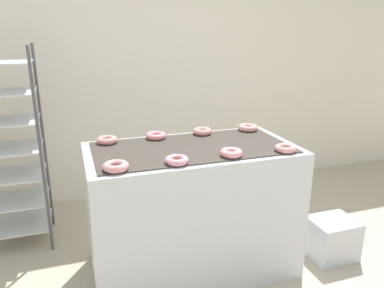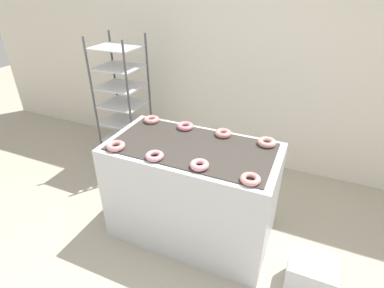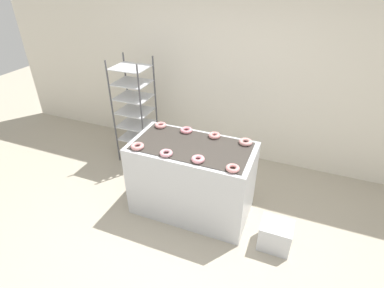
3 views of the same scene
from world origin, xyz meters
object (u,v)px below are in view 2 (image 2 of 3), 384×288
at_px(baking_rack_cart, 123,104).
at_px(donut_near_midright, 199,165).
at_px(donut_near_right, 250,179).
at_px(donut_far_midright, 223,133).
at_px(glaze_bin, 309,276).
at_px(donut_near_left, 116,146).
at_px(fryer_machine, 192,192).
at_px(donut_far_left, 152,120).
at_px(donut_far_right, 267,142).
at_px(donut_near_midleft, 155,156).
at_px(donut_far_midleft, 185,126).

bearing_deg(baking_rack_cart, donut_near_midright, -36.85).
xyz_separation_m(donut_near_right, donut_far_midright, (-0.38, 0.56, 0.00)).
relative_size(glaze_bin, donut_near_left, 2.28).
bearing_deg(fryer_machine, donut_near_midright, -56.69).
bearing_deg(donut_near_right, donut_far_left, 153.02).
bearing_deg(donut_far_right, donut_near_midleft, -143.67).
xyz_separation_m(fryer_machine, donut_near_left, (-0.55, -0.28, 0.50)).
xyz_separation_m(donut_near_midleft, donut_far_right, (0.74, 0.55, 0.00)).
relative_size(donut_near_midleft, donut_far_left, 0.98).
distance_m(donut_near_left, donut_near_midleft, 0.36).
xyz_separation_m(fryer_machine, donut_far_midleft, (-0.19, 0.28, 0.50)).
distance_m(glaze_bin, donut_near_midright, 1.22).
distance_m(fryer_machine, donut_near_left, 0.79).
bearing_deg(baking_rack_cart, donut_near_midleft, -45.63).
relative_size(donut_near_left, donut_far_right, 0.98).
xyz_separation_m(baking_rack_cart, donut_far_right, (1.80, -0.54, 0.16)).
xyz_separation_m(glaze_bin, donut_near_midleft, (-1.27, -0.07, 0.82)).
bearing_deg(baking_rack_cart, donut_near_left, -57.04).
xyz_separation_m(donut_near_midleft, donut_near_right, (0.74, -0.00, -0.00)).
xyz_separation_m(glaze_bin, donut_far_right, (-0.52, 0.48, 0.82)).
distance_m(donut_near_right, donut_far_left, 1.22).
height_order(fryer_machine, glaze_bin, fryer_machine).
height_order(fryer_machine, donut_far_midright, donut_far_midright).
relative_size(glaze_bin, donut_far_left, 2.37).
xyz_separation_m(glaze_bin, donut_near_left, (-1.63, -0.06, 0.82)).
bearing_deg(donut_far_right, donut_near_midright, -125.78).
bearing_deg(donut_near_midright, donut_far_midright, 89.73).
distance_m(donut_near_left, donut_far_left, 0.55).
relative_size(donut_near_right, donut_far_left, 0.97).
xyz_separation_m(fryer_machine, baking_rack_cart, (-1.25, 0.80, 0.35)).
bearing_deg(donut_far_left, baking_rack_cart, 143.33).
bearing_deg(donut_near_left, donut_far_midleft, 56.62).
distance_m(baking_rack_cart, glaze_bin, 2.62).
bearing_deg(donut_far_midright, donut_far_midleft, -179.57).
distance_m(glaze_bin, donut_near_midleft, 1.51).
distance_m(fryer_machine, donut_far_midleft, 0.60).
relative_size(baking_rack_cart, glaze_bin, 4.70).
relative_size(fryer_machine, glaze_bin, 4.16).
distance_m(donut_far_midright, donut_far_right, 0.38).
distance_m(donut_near_right, donut_far_right, 0.55).
bearing_deg(fryer_machine, donut_far_midleft, 124.02).
bearing_deg(donut_near_left, donut_near_right, -0.31).
bearing_deg(donut_near_midright, baking_rack_cart, 143.15).
bearing_deg(donut_far_midleft, donut_near_midleft, -90.37).
bearing_deg(donut_near_left, fryer_machine, 26.66).
xyz_separation_m(donut_far_left, donut_far_midright, (0.71, 0.00, 0.00)).
xyz_separation_m(fryer_machine, donut_far_midright, (0.18, 0.28, 0.50)).
height_order(donut_near_midright, donut_far_midleft, donut_near_midright).
relative_size(donut_near_midright, donut_far_midright, 0.99).
bearing_deg(donut_far_left, glaze_bin, -16.81).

